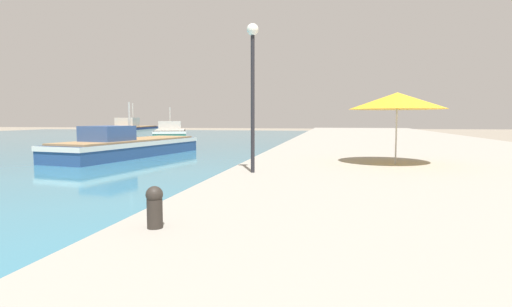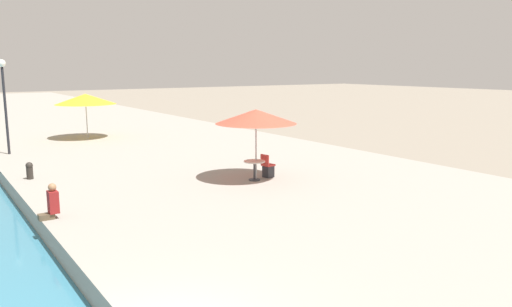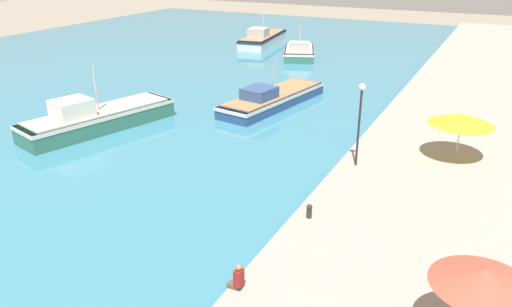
{
  "view_description": "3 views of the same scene",
  "coord_description": "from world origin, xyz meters",
  "px_view_note": "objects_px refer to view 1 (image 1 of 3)",
  "views": [
    {
      "loc": [
        3.44,
        8.15,
        2.29
      ],
      "look_at": [
        1.5,
        18.03,
        1.41
      ],
      "focal_mm": 28.0,
      "sensor_mm": 36.0,
      "label": 1
    },
    {
      "loc": [
        -2.52,
        -6.39,
        4.82
      ],
      "look_at": [
        7.83,
        8.88,
        1.61
      ],
      "focal_mm": 35.0,
      "sensor_mm": 36.0,
      "label": 2
    },
    {
      "loc": [
        7.3,
        -4.42,
        11.62
      ],
      "look_at": [
        -4.0,
        18.0,
        1.21
      ],
      "focal_mm": 35.0,
      "sensor_mm": 36.0,
      "label": 3
    }
  ],
  "objects_px": {
    "cafe_umbrella_white": "(397,101)",
    "lamppost": "(253,72)",
    "fishing_boat_mid": "(128,146)",
    "fishing_boat_distant": "(133,130)",
    "fishing_boat_far": "(170,133)",
    "mooring_bollard": "(155,206)"
  },
  "relations": [
    {
      "from": "fishing_boat_mid",
      "to": "lamppost",
      "type": "distance_m",
      "value": 13.84
    },
    {
      "from": "cafe_umbrella_white",
      "to": "mooring_bollard",
      "type": "xyz_separation_m",
      "value": [
        -4.96,
        -9.95,
        -1.99
      ]
    },
    {
      "from": "mooring_bollard",
      "to": "fishing_boat_distant",
      "type": "bearing_deg",
      "value": 118.64
    },
    {
      "from": "fishing_boat_distant",
      "to": "cafe_umbrella_white",
      "type": "xyz_separation_m",
      "value": [
        26.56,
        -29.62,
        2.09
      ]
    },
    {
      "from": "fishing_boat_mid",
      "to": "cafe_umbrella_white",
      "type": "height_order",
      "value": "fishing_boat_mid"
    },
    {
      "from": "cafe_umbrella_white",
      "to": "fishing_boat_mid",
      "type": "bearing_deg",
      "value": 156.68
    },
    {
      "from": "fishing_boat_mid",
      "to": "mooring_bollard",
      "type": "relative_size",
      "value": 17.24
    },
    {
      "from": "fishing_boat_far",
      "to": "fishing_boat_distant",
      "type": "distance_m",
      "value": 9.01
    },
    {
      "from": "fishing_boat_far",
      "to": "fishing_boat_distant",
      "type": "bearing_deg",
      "value": 121.77
    },
    {
      "from": "fishing_boat_far",
      "to": "cafe_umbrella_white",
      "type": "distance_m",
      "value": 31.08
    },
    {
      "from": "fishing_boat_distant",
      "to": "lamppost",
      "type": "distance_m",
      "value": 39.7
    },
    {
      "from": "fishing_boat_distant",
      "to": "lamppost",
      "type": "height_order",
      "value": "lamppost"
    },
    {
      "from": "mooring_bollard",
      "to": "lamppost",
      "type": "height_order",
      "value": "lamppost"
    },
    {
      "from": "fishing_boat_mid",
      "to": "fishing_boat_distant",
      "type": "bearing_deg",
      "value": 127.14
    },
    {
      "from": "fishing_boat_distant",
      "to": "fishing_boat_mid",
      "type": "bearing_deg",
      "value": -70.35
    },
    {
      "from": "mooring_bollard",
      "to": "cafe_umbrella_white",
      "type": "bearing_deg",
      "value": 63.51
    },
    {
      "from": "lamppost",
      "to": "cafe_umbrella_white",
      "type": "bearing_deg",
      "value": 35.87
    },
    {
      "from": "fishing_boat_mid",
      "to": "fishing_boat_distant",
      "type": "distance_m",
      "value": 26.49
    },
    {
      "from": "fishing_boat_far",
      "to": "lamppost",
      "type": "bearing_deg",
      "value": -83.58
    },
    {
      "from": "fishing_boat_far",
      "to": "lamppost",
      "type": "distance_m",
      "value": 31.41
    },
    {
      "from": "fishing_boat_far",
      "to": "cafe_umbrella_white",
      "type": "relative_size",
      "value": 2.17
    },
    {
      "from": "cafe_umbrella_white",
      "to": "lamppost",
      "type": "bearing_deg",
      "value": -144.13
    }
  ]
}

